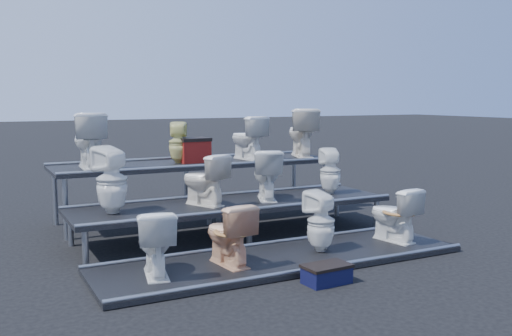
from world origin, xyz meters
name	(u,v)px	position (x,y,z in m)	size (l,w,h in m)	color
ground	(233,237)	(0.00, 0.00, 0.00)	(80.00, 80.00, 0.00)	black
tier_front	(282,259)	(0.00, -1.30, 0.03)	(4.20, 1.20, 0.06)	black
tier_mid	(233,220)	(0.00, 0.00, 0.23)	(4.20, 1.20, 0.46)	black
tier_back	(197,190)	(0.00, 1.30, 0.43)	(4.20, 1.20, 0.86)	black
toilet_0	(155,242)	(-1.45, -1.30, 0.40)	(0.38, 0.66, 0.67)	white
toilet_1	(228,234)	(-0.65, -1.30, 0.39)	(0.37, 0.66, 0.67)	#E6AD83
toilet_2	(321,221)	(0.51, -1.30, 0.41)	(0.32, 0.32, 0.70)	white
toilet_3	(394,214)	(1.58, -1.30, 0.40)	(0.37, 0.66, 0.67)	white
toilet_4	(112,180)	(-1.57, 0.00, 0.86)	(0.36, 0.37, 0.80)	white
toilet_5	(204,180)	(-0.41, 0.00, 0.79)	(0.37, 0.64, 0.65)	white
toilet_6	(266,174)	(0.49, 0.00, 0.80)	(0.38, 0.66, 0.68)	white
toilet_7	(330,171)	(1.52, 0.00, 0.78)	(0.29, 0.30, 0.65)	white
toilet_8	(89,140)	(-1.57, 1.30, 1.24)	(0.43, 0.75, 0.76)	white
toilet_9	(178,142)	(-0.29, 1.30, 1.16)	(0.27, 0.28, 0.61)	#DFDB85
toilet_10	(247,138)	(0.84, 1.30, 1.20)	(0.38, 0.66, 0.68)	white
toilet_11	(302,132)	(1.84, 1.30, 1.25)	(0.44, 0.77, 0.78)	white
red_crate	(193,152)	(-0.05, 1.30, 1.02)	(0.44, 0.35, 0.32)	maroon
step_stool	(327,275)	(0.03, -2.14, 0.08)	(0.45, 0.27, 0.16)	black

